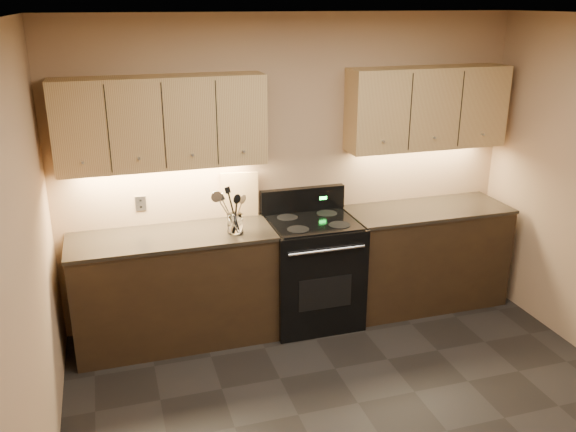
# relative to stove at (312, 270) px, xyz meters

# --- Properties ---
(ceiling) EXTENTS (4.00, 4.00, 0.00)m
(ceiling) POSITION_rel_stove_xyz_m (-0.08, -1.68, 2.12)
(ceiling) COLOR silver
(ceiling) RESTS_ON wall_back
(wall_back) EXTENTS (4.00, 0.04, 2.60)m
(wall_back) POSITION_rel_stove_xyz_m (-0.08, 0.32, 0.82)
(wall_back) COLOR tan
(wall_back) RESTS_ON ground
(wall_left) EXTENTS (0.04, 4.00, 2.60)m
(wall_left) POSITION_rel_stove_xyz_m (-2.08, -1.68, 0.82)
(wall_left) COLOR tan
(wall_left) RESTS_ON ground
(counter_left) EXTENTS (1.62, 0.62, 0.93)m
(counter_left) POSITION_rel_stove_xyz_m (-1.18, 0.02, -0.01)
(counter_left) COLOR black
(counter_left) RESTS_ON ground
(counter_right) EXTENTS (1.46, 0.62, 0.93)m
(counter_right) POSITION_rel_stove_xyz_m (1.10, 0.02, -0.01)
(counter_right) COLOR black
(counter_right) RESTS_ON ground
(stove) EXTENTS (0.76, 0.68, 1.14)m
(stove) POSITION_rel_stove_xyz_m (0.00, 0.00, 0.00)
(stove) COLOR black
(stove) RESTS_ON ground
(upper_cab_left) EXTENTS (1.60, 0.30, 0.70)m
(upper_cab_left) POSITION_rel_stove_xyz_m (-1.18, 0.17, 1.32)
(upper_cab_left) COLOR tan
(upper_cab_left) RESTS_ON wall_back
(upper_cab_right) EXTENTS (1.44, 0.30, 0.70)m
(upper_cab_right) POSITION_rel_stove_xyz_m (1.10, 0.17, 1.32)
(upper_cab_right) COLOR tan
(upper_cab_right) RESTS_ON wall_back
(outlet_plate) EXTENTS (0.08, 0.01, 0.12)m
(outlet_plate) POSITION_rel_stove_xyz_m (-1.38, 0.31, 0.64)
(outlet_plate) COLOR #B2B5BA
(outlet_plate) RESTS_ON wall_back
(utensil_crock) EXTENTS (0.15, 0.15, 0.16)m
(utensil_crock) POSITION_rel_stove_xyz_m (-0.68, -0.07, 0.52)
(utensil_crock) COLOR white
(utensil_crock) RESTS_ON counter_left
(cutting_board) EXTENTS (0.32, 0.11, 0.40)m
(cutting_board) POSITION_rel_stove_xyz_m (-0.56, 0.29, 0.65)
(cutting_board) COLOR tan
(cutting_board) RESTS_ON counter_left
(wooden_spoon) EXTENTS (0.17, 0.08, 0.30)m
(wooden_spoon) POSITION_rel_stove_xyz_m (-0.71, -0.07, 0.62)
(wooden_spoon) COLOR tan
(wooden_spoon) RESTS_ON utensil_crock
(black_spoon) EXTENTS (0.08, 0.15, 0.33)m
(black_spoon) POSITION_rel_stove_xyz_m (-0.69, -0.05, 0.63)
(black_spoon) COLOR black
(black_spoon) RESTS_ON utensil_crock
(black_turner) EXTENTS (0.17, 0.13, 0.40)m
(black_turner) POSITION_rel_stove_xyz_m (-0.66, -0.08, 0.66)
(black_turner) COLOR black
(black_turner) RESTS_ON utensil_crock
(steel_spatula) EXTENTS (0.22, 0.12, 0.37)m
(steel_spatula) POSITION_rel_stove_xyz_m (-0.66, -0.05, 0.64)
(steel_spatula) COLOR silver
(steel_spatula) RESTS_ON utensil_crock
(steel_skimmer) EXTENTS (0.27, 0.11, 0.37)m
(steel_skimmer) POSITION_rel_stove_xyz_m (-0.66, -0.09, 0.65)
(steel_skimmer) COLOR silver
(steel_skimmer) RESTS_ON utensil_crock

